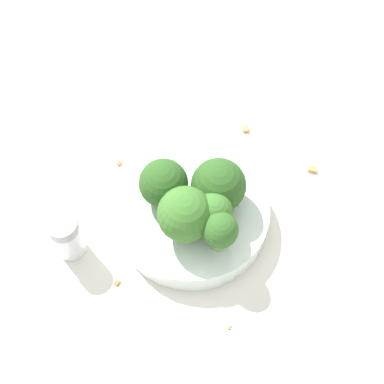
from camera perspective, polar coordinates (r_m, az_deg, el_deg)
name	(u,v)px	position (r m, az deg, el deg)	size (l,w,h in m)	color
ground_plane	(192,220)	(0.61, 0.00, -3.06)	(3.00, 3.00, 0.00)	silver
bowl	(192,214)	(0.60, 0.00, -2.37)	(0.17, 0.17, 0.03)	silver
broccoli_floret_0	(220,231)	(0.53, 2.99, -4.16)	(0.04, 0.04, 0.06)	#84AD66
broccoli_floret_1	(218,186)	(0.56, 2.84, 0.66)	(0.06, 0.06, 0.06)	#7A9E5B
broccoli_floret_2	(184,214)	(0.54, -0.82, -2.41)	(0.06, 0.06, 0.07)	#7A9E5B
broccoli_floret_3	(214,212)	(0.55, 2.32, -2.16)	(0.04, 0.04, 0.06)	#84AD66
broccoli_floret_4	(164,183)	(0.57, -3.06, 0.92)	(0.05, 0.05, 0.06)	#84AD66
pepper_shaker	(67,236)	(0.58, -13.19, -4.64)	(0.03, 0.03, 0.06)	silver
almond_crumb_0	(119,163)	(0.66, -7.76, 3.14)	(0.01, 0.00, 0.01)	olive
almond_crumb_1	(246,128)	(0.68, 5.75, 6.84)	(0.01, 0.01, 0.01)	#AD7F4C
almond_crumb_2	(117,282)	(0.58, -7.99, -9.49)	(0.01, 0.00, 0.01)	olive
almond_crumb_3	(313,168)	(0.66, 12.75, 2.47)	(0.01, 0.01, 0.01)	#AD7F4C
almond_crumb_4	(229,326)	(0.56, 3.94, -14.07)	(0.01, 0.00, 0.01)	tan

